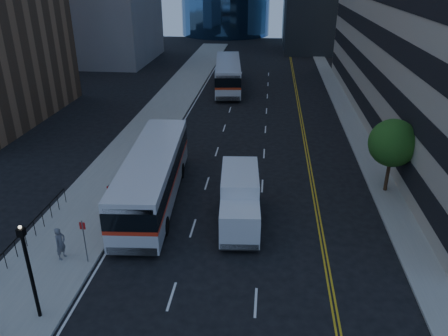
{
  "coord_description": "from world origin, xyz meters",
  "views": [
    {
      "loc": [
        0.69,
        -19.91,
        14.23
      ],
      "look_at": [
        -1.91,
        4.72,
        2.8
      ],
      "focal_mm": 35.0,
      "sensor_mm": 36.0,
      "label": 1
    }
  ],
  "objects_px": {
    "street_tree": "(393,143)",
    "pedestrian": "(60,243)",
    "box_truck": "(240,199)",
    "lamp_post": "(29,269)",
    "bus_rear": "(228,74)",
    "bus_front": "(153,175)"
  },
  "relations": [
    {
      "from": "street_tree",
      "to": "pedestrian",
      "type": "bearing_deg",
      "value": -152.47
    },
    {
      "from": "box_truck",
      "to": "bus_rear",
      "type": "bearing_deg",
      "value": 92.7
    },
    {
      "from": "lamp_post",
      "to": "pedestrian",
      "type": "bearing_deg",
      "value": 101.51
    },
    {
      "from": "bus_rear",
      "to": "pedestrian",
      "type": "bearing_deg",
      "value": -103.7
    },
    {
      "from": "street_tree",
      "to": "box_truck",
      "type": "bearing_deg",
      "value": -152.45
    },
    {
      "from": "box_truck",
      "to": "pedestrian",
      "type": "relative_size",
      "value": 3.61
    },
    {
      "from": "street_tree",
      "to": "bus_rear",
      "type": "xyz_separation_m",
      "value": [
        -13.6,
        26.98,
        -1.71
      ]
    },
    {
      "from": "lamp_post",
      "to": "bus_rear",
      "type": "distance_m",
      "value": 41.23
    },
    {
      "from": "street_tree",
      "to": "bus_rear",
      "type": "bearing_deg",
      "value": 116.75
    },
    {
      "from": "pedestrian",
      "to": "bus_front",
      "type": "bearing_deg",
      "value": -10.6
    },
    {
      "from": "street_tree",
      "to": "box_truck",
      "type": "relative_size",
      "value": 0.77
    },
    {
      "from": "bus_front",
      "to": "box_truck",
      "type": "height_order",
      "value": "bus_front"
    },
    {
      "from": "street_tree",
      "to": "bus_front",
      "type": "relative_size",
      "value": 0.38
    },
    {
      "from": "street_tree",
      "to": "lamp_post",
      "type": "xyz_separation_m",
      "value": [
        -18.0,
        -14.0,
        -0.92
      ]
    },
    {
      "from": "street_tree",
      "to": "pedestrian",
      "type": "height_order",
      "value": "street_tree"
    },
    {
      "from": "bus_front",
      "to": "pedestrian",
      "type": "relative_size",
      "value": 7.44
    },
    {
      "from": "street_tree",
      "to": "bus_front",
      "type": "height_order",
      "value": "street_tree"
    },
    {
      "from": "street_tree",
      "to": "bus_rear",
      "type": "distance_m",
      "value": 30.26
    },
    {
      "from": "box_truck",
      "to": "lamp_post",
      "type": "bearing_deg",
      "value": -136.84
    },
    {
      "from": "pedestrian",
      "to": "street_tree",
      "type": "bearing_deg",
      "value": -48.0
    },
    {
      "from": "lamp_post",
      "to": "box_truck",
      "type": "distance_m",
      "value": 12.17
    },
    {
      "from": "lamp_post",
      "to": "bus_rear",
      "type": "xyz_separation_m",
      "value": [
        4.4,
        40.98,
        -0.79
      ]
    }
  ]
}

